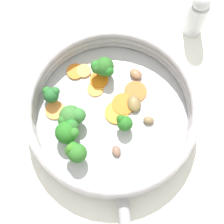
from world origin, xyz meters
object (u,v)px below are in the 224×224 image
(carrot_slice_2, at_px, (75,72))
(mushroom_piece_2, at_px, (116,151))
(skillet, at_px, (112,116))
(broccoli_floret_1, at_px, (51,94))
(carrot_slice_0, at_px, (95,89))
(carrot_slice_5, at_px, (84,71))
(broccoli_floret_5, at_px, (68,131))
(carrot_slice_7, at_px, (123,104))
(broccoli_floret_4, at_px, (75,152))
(carrot_slice_1, at_px, (55,110))
(mushroom_piece_3, at_px, (136,74))
(mushroom_piece_0, at_px, (134,103))
(carrot_slice_3, at_px, (117,114))
(salt_shaker, at_px, (197,14))
(carrot_slice_4, at_px, (135,92))
(broccoli_floret_0, at_px, (71,117))
(carrot_slice_6, at_px, (99,80))
(broccoli_floret_2, at_px, (103,67))
(broccoli_floret_3, at_px, (124,123))
(mushroom_piece_1, at_px, (149,120))

(carrot_slice_2, height_order, mushroom_piece_2, mushroom_piece_2)
(skillet, height_order, broccoli_floret_1, broccoli_floret_1)
(carrot_slice_0, height_order, carrot_slice_2, carrot_slice_2)
(carrot_slice_5, relative_size, broccoli_floret_5, 0.58)
(carrot_slice_7, distance_m, broccoli_floret_4, 0.14)
(carrot_slice_1, relative_size, mushroom_piece_3, 1.44)
(carrot_slice_5, distance_m, mushroom_piece_0, 0.12)
(carrot_slice_3, xyz_separation_m, salt_shaker, (0.13, -0.22, 0.04))
(broccoli_floret_4, height_order, mushroom_piece_2, broccoli_floret_4)
(carrot_slice_2, relative_size, carrot_slice_4, 0.76)
(carrot_slice_0, xyz_separation_m, broccoli_floret_0, (-0.05, 0.06, 0.02))
(carrot_slice_6, height_order, mushroom_piece_0, mushroom_piece_0)
(broccoli_floret_2, xyz_separation_m, broccoli_floret_3, (-0.12, 0.00, -0.01))
(broccoli_floret_3, bearing_deg, broccoli_floret_4, 103.54)
(carrot_slice_4, relative_size, mushroom_piece_1, 2.20)
(carrot_slice_1, bearing_deg, broccoli_floret_1, -7.99)
(carrot_slice_2, xyz_separation_m, broccoli_floret_3, (-0.14, -0.05, 0.02))
(broccoli_floret_1, xyz_separation_m, broccoli_floret_4, (-0.13, -0.01, 0.01))
(carrot_slice_6, bearing_deg, carrot_slice_7, -157.62)
(broccoli_floret_0, distance_m, mushroom_piece_0, 0.13)
(mushroom_piece_0, height_order, salt_shaker, salt_shaker)
(skillet, bearing_deg, broccoli_floret_3, -156.94)
(broccoli_floret_4, xyz_separation_m, mushroom_piece_3, (0.12, -0.16, -0.03))
(carrot_slice_5, distance_m, mushroom_piece_2, 0.18)
(mushroom_piece_1, bearing_deg, mushroom_piece_2, 114.67)
(carrot_slice_4, xyz_separation_m, broccoli_floret_3, (-0.06, 0.05, 0.02))
(broccoli_floret_2, distance_m, mushroom_piece_2, 0.17)
(broccoli_floret_1, height_order, broccoli_floret_3, same)
(skillet, relative_size, broccoli_floret_4, 6.34)
(carrot_slice_6, distance_m, mushroom_piece_3, 0.07)
(broccoli_floret_1, distance_m, salt_shaker, 0.33)
(carrot_slice_2, height_order, broccoli_floret_2, broccoli_floret_2)
(broccoli_floret_2, bearing_deg, carrot_slice_0, 133.96)
(skillet, xyz_separation_m, salt_shaker, (0.13, -0.23, 0.05))
(broccoli_floret_1, bearing_deg, carrot_slice_0, -95.96)
(skillet, height_order, carrot_slice_6, carrot_slice_6)
(skillet, relative_size, broccoli_floret_0, 5.78)
(broccoli_floret_5, bearing_deg, mushroom_piece_2, -129.59)
(carrot_slice_6, xyz_separation_m, broccoli_floret_5, (-0.09, 0.09, 0.03))
(carrot_slice_4, xyz_separation_m, broccoli_floret_1, (0.04, 0.16, 0.02))
(carrot_slice_0, xyz_separation_m, mushroom_piece_1, (-0.10, -0.08, 0.00))
(broccoli_floret_3, bearing_deg, broccoli_floret_1, 47.74)
(carrot_slice_1, distance_m, mushroom_piece_0, 0.16)
(carrot_slice_0, relative_size, carrot_slice_1, 0.85)
(broccoli_floret_4, bearing_deg, mushroom_piece_0, -66.28)
(carrot_slice_2, xyz_separation_m, carrot_slice_5, (-0.00, -0.02, 0.00))
(mushroom_piece_2, bearing_deg, broccoli_floret_5, 50.41)
(broccoli_floret_1, xyz_separation_m, mushroom_piece_2, (-0.14, -0.08, -0.02))
(carrot_slice_7, height_order, broccoli_floret_4, broccoli_floret_4)
(carrot_slice_7, xyz_separation_m, mushroom_piece_1, (-0.05, -0.03, 0.00))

